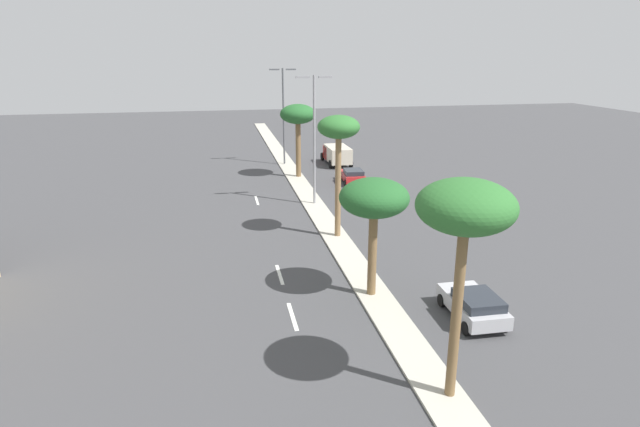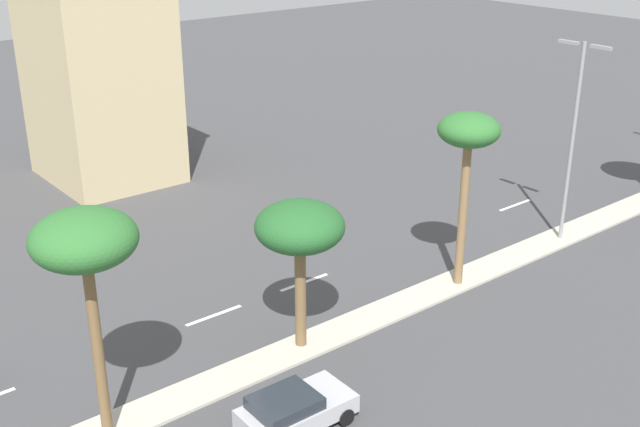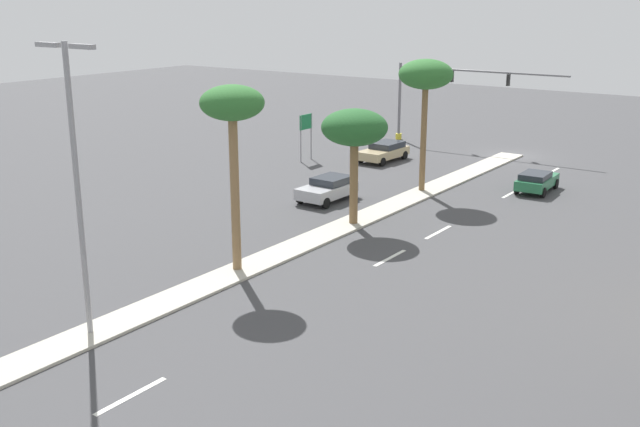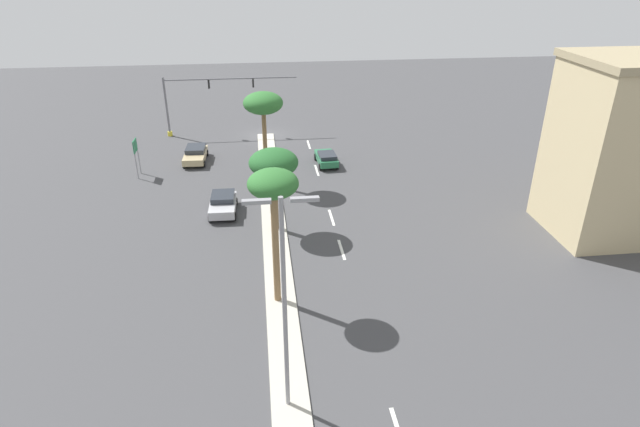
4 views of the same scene
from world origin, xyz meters
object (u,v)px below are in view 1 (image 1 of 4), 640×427
object	(u,v)px
palm_tree_front	(339,132)
box_truck	(337,154)
palm_tree_left	(465,211)
palm_tree_trailing	(298,116)
street_lamp_trailing	(314,131)
palm_tree_mid	(374,200)
street_lamp_right	(283,109)
sedan_silver_mid	(474,305)
sedan_red_inboard	(353,175)

from	to	relation	value
palm_tree_front	box_truck	size ratio (longest dim) A/B	1.43
palm_tree_left	palm_tree_trailing	world-z (taller)	palm_tree_left
palm_tree_left	palm_tree_front	distance (m)	17.77
street_lamp_trailing	palm_tree_left	bearing A→B (deg)	-89.62
palm_tree_mid	palm_tree_front	world-z (taller)	palm_tree_front
palm_tree_left	street_lamp_trailing	xyz separation A→B (m)	(-0.17, 25.94, -1.06)
palm_tree_mid	street_lamp_right	bearing A→B (deg)	90.13
palm_tree_front	sedan_silver_mid	xyz separation A→B (m)	(3.72, -12.53, -6.50)
palm_tree_left	sedan_red_inboard	xyz separation A→B (m)	(4.88, 32.55, -6.48)
palm_tree_trailing	sedan_silver_mid	size ratio (longest dim) A/B	1.79
palm_tree_front	sedan_red_inboard	world-z (taller)	palm_tree_front
palm_tree_mid	street_lamp_trailing	bearing A→B (deg)	89.14
street_lamp_right	sedan_silver_mid	size ratio (longest dim) A/B	2.59
palm_tree_trailing	street_lamp_right	size ratio (longest dim) A/B	0.69
palm_tree_left	palm_tree_mid	bearing A→B (deg)	92.85
palm_tree_trailing	street_lamp_right	xyz separation A→B (m)	(-0.58, 6.47, 0.01)
sedan_red_inboard	palm_tree_front	bearing A→B (deg)	-108.64
palm_tree_mid	sedan_red_inboard	bearing A→B (deg)	77.47
palm_tree_front	street_lamp_trailing	xyz separation A→B (m)	(-0.07, 8.17, -1.09)
palm_tree_trailing	sedan_silver_mid	world-z (taller)	palm_tree_trailing
palm_tree_left	street_lamp_right	xyz separation A→B (m)	(-0.50, 42.37, -1.03)
palm_tree_mid	sedan_red_inboard	xyz separation A→B (m)	(5.31, 23.91, -4.49)
palm_tree_trailing	street_lamp_trailing	bearing A→B (deg)	-91.42
palm_tree_mid	palm_tree_front	xyz separation A→B (m)	(0.33, 9.12, 2.03)
palm_tree_left	sedan_silver_mid	size ratio (longest dim) A/B	2.03
sedan_silver_mid	sedan_red_inboard	xyz separation A→B (m)	(1.27, 27.31, -0.02)
palm_tree_trailing	street_lamp_trailing	size ratio (longest dim) A/B	0.70
street_lamp_right	sedan_silver_mid	xyz separation A→B (m)	(4.12, -37.13, -5.44)
street_lamp_trailing	palm_tree_mid	bearing A→B (deg)	-90.86
box_truck	palm_tree_front	bearing A→B (deg)	-103.01
street_lamp_trailing	box_truck	size ratio (longest dim) A/B	1.80
palm_tree_left	sedan_silver_mid	bearing A→B (deg)	55.40
palm_tree_left	sedan_red_inboard	size ratio (longest dim) A/B	2.05
palm_tree_trailing	street_lamp_right	bearing A→B (deg)	95.13
palm_tree_front	palm_tree_mid	bearing A→B (deg)	-92.05
palm_tree_mid	sedan_silver_mid	size ratio (longest dim) A/B	1.53
palm_tree_trailing	box_truck	xyz separation A→B (m)	(5.27, 5.48, -4.98)
palm_tree_trailing	sedan_silver_mid	bearing A→B (deg)	-83.42
street_lamp_trailing	sedan_silver_mid	xyz separation A→B (m)	(3.78, -20.70, -5.41)
palm_tree_mid	box_truck	bearing A→B (deg)	79.99
palm_tree_trailing	box_truck	world-z (taller)	palm_tree_trailing
street_lamp_right	palm_tree_trailing	bearing A→B (deg)	-84.87
sedan_silver_mid	sedan_red_inboard	world-z (taller)	sedan_silver_mid
palm_tree_left	palm_tree_front	xyz separation A→B (m)	(-0.10, 17.77, 0.03)
box_truck	street_lamp_trailing	bearing A→B (deg)	-109.67
palm_tree_left	street_lamp_right	world-z (taller)	street_lamp_right
palm_tree_trailing	sedan_red_inboard	size ratio (longest dim) A/B	1.81
sedan_red_inboard	sedan_silver_mid	bearing A→B (deg)	-92.66
palm_tree_mid	street_lamp_right	xyz separation A→B (m)	(-0.07, 33.72, 0.97)
street_lamp_trailing	sedan_red_inboard	world-z (taller)	street_lamp_trailing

